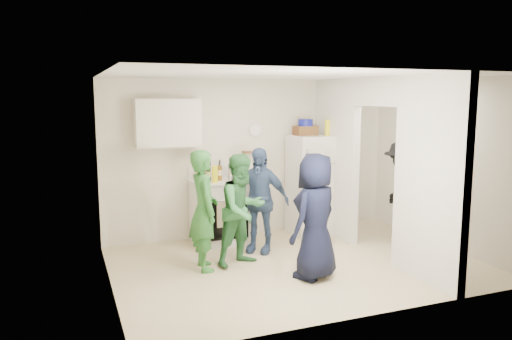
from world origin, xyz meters
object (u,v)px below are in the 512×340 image
Objects in this scene: person_green_center at (243,210)px; person_navy at (315,216)px; stove at (219,211)px; person_denim at (259,200)px; fridge at (311,185)px; yellow_cup_stack_top at (328,128)px; person_green_left at (204,210)px; wicker_basket at (305,131)px; person_nook at (402,192)px; blue_bowl at (306,122)px.

person_green_center is 1.03m from person_navy.
stove is 0.65× the size of person_green_center.
person_denim is at bearing -107.30° from person_navy.
yellow_cup_stack_top is at bearing -24.44° from fridge.
fridge is 6.45× the size of yellow_cup_stack_top.
fridge is 2.35m from person_green_left.
person_green_center is at bearing -151.84° from yellow_cup_stack_top.
stove is 2.79× the size of wicker_basket.
wicker_basket is (-0.10, 0.05, 0.88)m from fridge.
wicker_basket is at bearing 153.43° from fridge.
person_navy is 0.99× the size of person_nook.
person_green_left is at bearing -153.42° from fridge.
person_green_center is (-1.48, -1.11, -0.94)m from wicker_basket.
person_nook reaches higher than person_green_center.
person_navy is at bearing -121.91° from person_green_left.
fridge is (1.58, -0.03, 0.32)m from stove.
person_green_center is 0.96× the size of person_navy.
stove is 4.07× the size of blue_bowl.
person_green_left is 1.02m from person_denim.
wicker_basket is at bearing -142.34° from person_navy.
person_nook reaches higher than person_green_left.
fridge is 1.03× the size of person_navy.
person_green_center is at bearing -90.08° from stove.
person_green_left is 1.00× the size of person_navy.
person_green_left is at bearing -115.97° from stove.
person_navy is at bearing -122.85° from yellow_cup_stack_top.
stove is 3.90× the size of yellow_cup_stack_top.
wicker_basket is 0.22× the size of person_green_left.
blue_bowl is (0.00, 0.00, 0.13)m from wicker_basket.
wicker_basket reaches higher than fridge.
person_navy is at bearing -43.36° from person_nook.
person_navy is at bearing -70.61° from stove.
person_denim is at bearing -152.03° from fridge.
person_nook is at bearing -21.02° from stove.
person_navy is at bearing -116.20° from fridge.
stove is 1.61m from fridge.
person_denim is 2.24m from person_nook.
person_navy is (-0.81, -1.90, -0.91)m from wicker_basket.
stove is 1.12m from person_green_center.
wicker_basket is 0.22× the size of person_navy.
person_green_left is at bearing -151.18° from wicker_basket.
person_green_left reaches higher than stove.
stove is 2.19m from yellow_cup_stack_top.
person_green_center is at bearing -146.05° from fridge.
person_nook is (2.62, 0.09, 0.04)m from person_green_center.
stove is at bearing -179.22° from blue_bowl.
yellow_cup_stack_top reaches higher than fridge.
fridge is at bearing -26.57° from blue_bowl.
person_nook is (1.96, 0.88, 0.01)m from person_navy.
person_green_center is at bearing -79.24° from person_navy.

